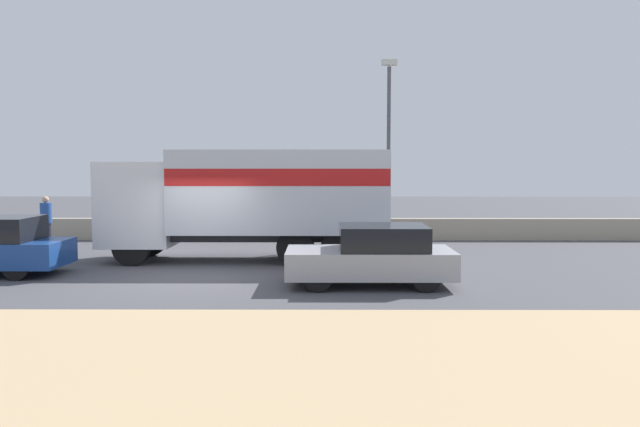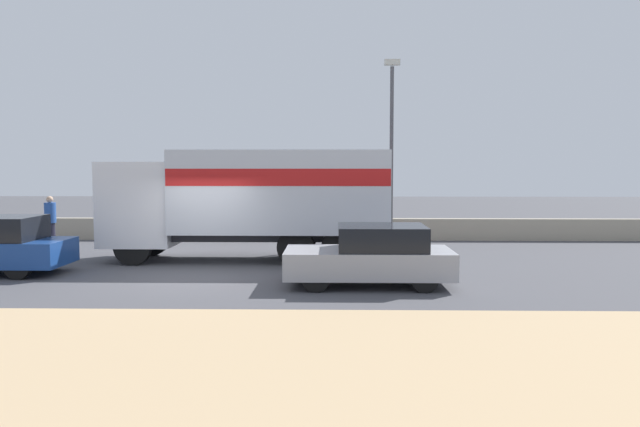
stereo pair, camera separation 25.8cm
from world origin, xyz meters
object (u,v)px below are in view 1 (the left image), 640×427
Objects in this scene: street_lamp at (389,137)px; box_truck at (253,195)px; car_hatchback at (373,256)px; pedestrian at (46,221)px.

street_lamp is 6.68m from box_truck.
street_lamp reaches higher than car_hatchback.
car_hatchback is at bearing -32.05° from pedestrian.
street_lamp reaches higher than pedestrian.
box_truck reaches higher than pedestrian.
street_lamp is 1.70× the size of car_hatchback.
box_truck is 8.03m from pedestrian.
street_lamp is at bearing -133.91° from box_truck.
box_truck reaches higher than car_hatchback.
car_hatchback is 12.56m from pedestrian.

